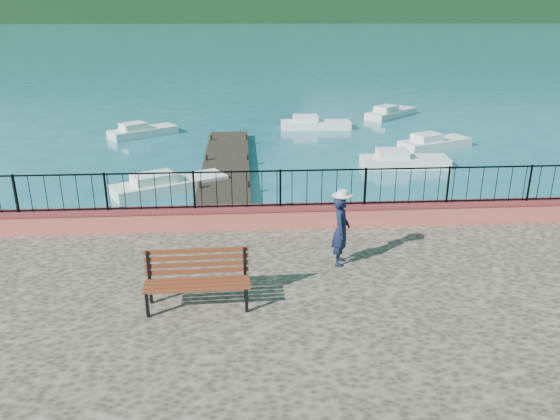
{
  "coord_description": "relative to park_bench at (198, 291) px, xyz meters",
  "views": [
    {
      "loc": [
        -1.21,
        -9.57,
        6.58
      ],
      "look_at": [
        -0.42,
        2.0,
        2.3
      ],
      "focal_mm": 35.0,
      "sensor_mm": 36.0,
      "label": 1
    }
  ],
  "objects": [
    {
      "name": "companion_hill",
      "position": [
        222.15,
        560.27,
        -1.53
      ],
      "size": [
        448.0,
        384.0,
        180.0
      ],
      "primitive_type": "ellipsoid",
      "color": "#142D23",
      "rests_on": "ground"
    },
    {
      "name": "far_forest",
      "position": [
        2.15,
        300.27,
        7.47
      ],
      "size": [
        900.0,
        60.0,
        18.0
      ],
      "primitive_type": "cube",
      "color": "black",
      "rests_on": "ground"
    },
    {
      "name": "boat_0",
      "position": [
        -1.92,
        10.94,
        -1.13
      ],
      "size": [
        4.46,
        3.18,
        0.8
      ],
      "primitive_type": "cube",
      "rotation": [
        0.0,
        0.0,
        0.48
      ],
      "color": "white",
      "rests_on": "ground"
    },
    {
      "name": "boat_5",
      "position": [
        10.56,
        25.6,
        -1.13
      ],
      "size": [
        3.98,
        3.84,
        0.8
      ],
      "primitive_type": "cube",
      "rotation": [
        0.0,
        0.0,
        0.75
      ],
      "color": "silver",
      "rests_on": "ground"
    },
    {
      "name": "railing",
      "position": [
        2.15,
        3.97,
        0.73
      ],
      "size": [
        27.0,
        0.05,
        0.95
      ],
      "primitive_type": "cube",
      "color": "black",
      "rests_on": "parapet"
    },
    {
      "name": "parapet",
      "position": [
        2.15,
        3.97,
        -0.04
      ],
      "size": [
        28.0,
        0.46,
        0.58
      ],
      "primitive_type": "cube",
      "color": "#C6474F",
      "rests_on": "promenade"
    },
    {
      "name": "boat_3",
      "position": [
        -4.59,
        20.89,
        -1.13
      ],
      "size": [
        3.76,
        3.19,
        0.8
      ],
      "primitive_type": "cube",
      "rotation": [
        0.0,
        0.0,
        0.62
      ],
      "color": "silver",
      "rests_on": "ground"
    },
    {
      "name": "person",
      "position": [
        3.04,
        1.7,
        0.48
      ],
      "size": [
        0.51,
        0.66,
        1.6
      ],
      "primitive_type": "imported",
      "rotation": [
        0.0,
        0.0,
        1.33
      ],
      "color": "black",
      "rests_on": "promenade"
    },
    {
      "name": "boat_4",
      "position": [
        5.17,
        22.23,
        -1.13
      ],
      "size": [
        4.08,
        1.45,
        0.8
      ],
      "primitive_type": "cube",
      "rotation": [
        0.0,
        0.0,
        -0.04
      ],
      "color": "white",
      "rests_on": "ground"
    },
    {
      "name": "boat_1",
      "position": [
        8.05,
        13.73,
        -1.13
      ],
      "size": [
        3.88,
        1.46,
        0.8
      ],
      "primitive_type": "cube",
      "rotation": [
        0.0,
        0.0,
        -0.04
      ],
      "color": "silver",
      "rests_on": "ground"
    },
    {
      "name": "dock",
      "position": [
        0.15,
        12.27,
        -1.38
      ],
      "size": [
        2.0,
        16.0,
        0.3
      ],
      "primitive_type": "cube",
      "color": "#2D231C",
      "rests_on": "ground"
    },
    {
      "name": "park_bench",
      "position": [
        0.0,
        0.0,
        0.0
      ],
      "size": [
        2.01,
        0.71,
        1.11
      ],
      "rotation": [
        0.0,
        0.0,
        0.03
      ],
      "color": "black",
      "rests_on": "promenade"
    },
    {
      "name": "ground",
      "position": [
        2.15,
        0.27,
        -1.53
      ],
      "size": [
        2000.0,
        2000.0,
        0.0
      ],
      "primitive_type": "plane",
      "color": "#19596B",
      "rests_on": "ground"
    },
    {
      "name": "boat_2",
      "position": [
        10.57,
        17.05,
        -1.13
      ],
      "size": [
        4.02,
        2.74,
        0.8
      ],
      "primitive_type": "cube",
      "rotation": [
        0.0,
        0.0,
        0.42
      ],
      "color": "silver",
      "rests_on": "ground"
    },
    {
      "name": "hat",
      "position": [
        3.04,
        1.7,
        1.34
      ],
      "size": [
        0.44,
        0.44,
        0.12
      ],
      "primitive_type": "cylinder",
      "color": "white",
      "rests_on": "person"
    }
  ]
}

